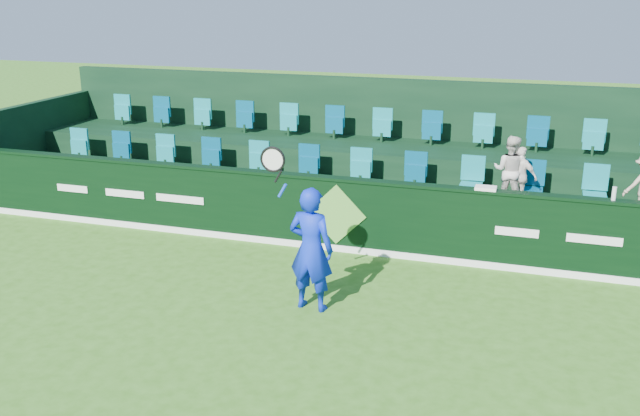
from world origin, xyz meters
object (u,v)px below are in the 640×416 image
(tennis_player, at_px, (311,248))
(towel, at_px, (486,188))
(spectator_middle, at_px, (520,176))
(spectator_left, at_px, (510,170))
(drinks_bottle, at_px, (614,194))

(tennis_player, height_order, towel, tennis_player)
(spectator_middle, height_order, towel, spectator_middle)
(spectator_left, bearing_deg, tennis_player, 65.67)
(towel, bearing_deg, tennis_player, -132.15)
(spectator_middle, relative_size, drinks_bottle, 4.94)
(tennis_player, bearing_deg, spectator_left, 54.58)
(tennis_player, height_order, drinks_bottle, tennis_player)
(tennis_player, distance_m, drinks_bottle, 4.90)
(tennis_player, relative_size, towel, 7.20)
(spectator_left, relative_size, spectator_middle, 1.17)
(tennis_player, bearing_deg, towel, 47.85)
(spectator_middle, xyz_separation_m, drinks_bottle, (1.46, -1.12, 0.12))
(towel, xyz_separation_m, drinks_bottle, (1.97, 0.00, 0.08))
(tennis_player, xyz_separation_m, towel, (2.23, 2.47, 0.43))
(spectator_middle, distance_m, towel, 1.23)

